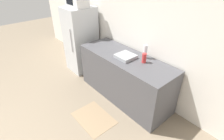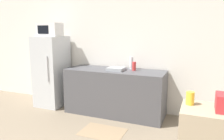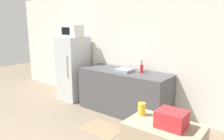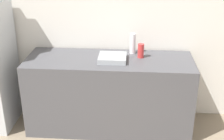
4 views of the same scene
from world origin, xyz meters
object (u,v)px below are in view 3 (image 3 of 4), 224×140
Objects in this scene: jar at (142,109)px; microwave at (72,31)px; bottle_tall at (141,65)px; refrigerator at (74,68)px; basket at (172,119)px; bottle_short at (142,69)px.

microwave is at bearing 148.68° from jar.
bottle_tall reaches higher than jar.
microwave is (-0.00, -0.00, 0.93)m from refrigerator.
bottle_tall is 2.02× the size of jar.
basket is 0.35m from jar.
microwave is at bearing 150.46° from basket.
basket is 2.01× the size of jar.
basket is at bearing -53.74° from bottle_short.
microwave reaches higher than refrigerator.
microwave is at bearing -111.12° from refrigerator.
bottle_tall is 2.69m from basket.
microwave is at bearing -177.05° from bottle_short.
bottle_tall is at bearing 7.50° from microwave.
refrigerator is 3.09× the size of microwave.
jar is (1.25, -2.10, 0.02)m from bottle_tall.
basket is (1.49, -2.03, 0.08)m from bottle_short.
bottle_short is 2.52m from basket.
bottle_short is (0.10, -0.14, -0.04)m from bottle_tall.
basket is at bearing -29.56° from refrigerator.
bottle_tall is 1.00× the size of basket.
basket is (3.41, -1.93, -0.64)m from microwave.
refrigerator is 12.45× the size of jar.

